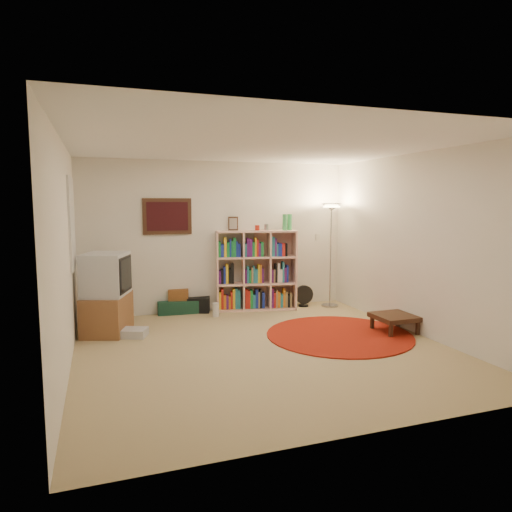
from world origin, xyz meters
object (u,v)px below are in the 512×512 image
Objects in this scene: bookshelf at (255,271)px; suitcase at (178,306)px; floor_fan at (304,296)px; floor_lamp at (331,221)px; side_table at (395,317)px; tv_stand at (107,295)px.

suitcase is (-1.30, 0.20, -0.55)m from bookshelf.
floor_lamp is at bearing -17.31° from floor_fan.
bookshelf is at bearing 125.21° from side_table.
floor_fan is 0.33× the size of tv_stand.
tv_stand is at bearing -172.96° from floor_lamp.
side_table is at bearing -43.32° from bookshelf.
suitcase is 1.24× the size of side_table.
floor_lamp is 4.82× the size of floor_fan.
floor_lamp is at bearing -6.34° from suitcase.
bookshelf is 1.42m from suitcase.
side_table is at bearing -0.08° from tv_stand.
suitcase is at bearing 57.21° from tv_stand.
side_table is (0.53, -1.89, 0.02)m from floor_fan.
floor_fan reaches higher than suitcase.
side_table is (3.82, -1.29, -0.33)m from tv_stand.
floor_fan is 0.68× the size of side_table.
tv_stand reaches higher than suitcase.
floor_fan is at bearing 5.00° from bookshelf.
side_table is at bearing -35.84° from suitcase.
bookshelf is 1.58m from floor_lamp.
side_table is at bearing -87.11° from floor_lamp.
floor_fan is 3.37m from tv_stand.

